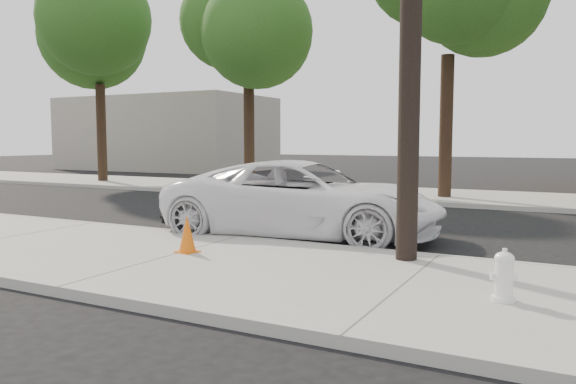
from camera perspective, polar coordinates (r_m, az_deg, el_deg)
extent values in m
plane|color=black|center=(13.15, -0.17, -3.75)|extent=(120.00, 120.00, 0.00)
cube|color=gray|center=(9.60, -12.22, -6.82)|extent=(90.00, 4.40, 0.15)
cube|color=gray|center=(20.99, 10.63, -0.24)|extent=(90.00, 5.00, 0.15)
cube|color=#9E9B93|center=(11.35, -5.10, -4.85)|extent=(90.00, 0.12, 0.16)
cube|color=gray|center=(40.87, -12.20, 5.80)|extent=(14.00, 8.00, 5.00)
cylinder|color=black|center=(27.95, -18.42, 5.72)|extent=(0.44, 0.44, 4.50)
sphere|color=#184C15|center=(28.25, -18.65, 13.34)|extent=(4.50, 4.50, 4.50)
sphere|color=#184C15|center=(27.71, -18.52, 16.02)|extent=(3.60, 3.60, 3.60)
cylinder|color=black|center=(23.09, -3.98, 5.81)|extent=(0.44, 0.44, 4.25)
sphere|color=#184C15|center=(23.38, -4.03, 14.48)|extent=(4.20, 4.20, 4.20)
sphere|color=#184C15|center=(22.95, -3.38, 17.50)|extent=(3.36, 3.36, 3.36)
cylinder|color=black|center=(19.73, 15.76, 6.43)|extent=(0.44, 0.44, 4.75)
sphere|color=#184C15|center=(20.22, 16.06, 17.76)|extent=(4.80, 4.80, 4.80)
imported|color=white|center=(11.95, 1.60, -0.71)|extent=(6.17, 3.37, 1.64)
cylinder|color=white|center=(7.32, 21.01, -10.06)|extent=(0.29, 0.29, 0.05)
cylinder|color=white|center=(7.27, 21.06, -8.38)|extent=(0.22, 0.22, 0.50)
ellipsoid|color=white|center=(7.21, 21.14, -6.32)|extent=(0.23, 0.23, 0.16)
cylinder|color=white|center=(7.26, 21.08, -8.00)|extent=(0.32, 0.20, 0.10)
cylinder|color=white|center=(7.26, 21.08, -8.00)|extent=(0.18, 0.20, 0.13)
cube|color=#E45F0C|center=(9.85, -10.18, -5.98)|extent=(0.39, 0.39, 0.02)
cone|color=#E45F0C|center=(9.79, -10.21, -4.17)|extent=(0.35, 0.35, 0.65)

